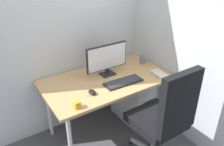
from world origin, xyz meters
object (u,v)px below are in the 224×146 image
filing_cabinet (135,98)px  pen_holder (142,60)px  keyboard (123,82)px  mouse (92,92)px  office_chair (165,116)px  monitor (107,58)px  desk_clamp_accessory (77,105)px  notebook (159,74)px

filing_cabinet → pen_holder: (0.14, 0.06, 0.48)m
keyboard → pen_holder: 0.55m
keyboard → mouse: 0.38m
office_chair → monitor: (-0.12, 0.82, 0.31)m
keyboard → desk_clamp_accessory: bearing=-167.2°
office_chair → mouse: 0.72m
pen_holder → filing_cabinet: bearing=-156.3°
monitor → keyboard: monitor is taller
office_chair → notebook: office_chair is taller
notebook → desk_clamp_accessory: size_ratio=3.16×
mouse → desk_clamp_accessory: (-0.22, -0.13, 0.01)m
monitor → keyboard: bearing=-82.3°
monitor → desk_clamp_accessory: (-0.57, -0.40, -0.16)m
office_chair → filing_cabinet: size_ratio=1.95×
office_chair → monitor: 0.88m
desk_clamp_accessory → filing_cabinet: bearing=19.9°
office_chair → keyboard: 0.57m
monitor → keyboard: 0.33m
mouse → pen_holder: (0.87, 0.28, 0.03)m
monitor → pen_holder: (0.52, 0.00, -0.15)m
pen_holder → notebook: bearing=-96.3°
office_chair → mouse: (-0.46, 0.54, 0.13)m
monitor → pen_holder: size_ratio=2.91×
mouse → monitor: bearing=35.6°
filing_cabinet → pen_holder: pen_holder is taller
monitor → desk_clamp_accessory: monitor is taller
desk_clamp_accessory → office_chair: bearing=-31.3°
monitor → keyboard: size_ratio=1.18×
notebook → filing_cabinet: bearing=117.3°
pen_holder → desk_clamp_accessory: (-1.09, -0.40, -0.01)m
keyboard → filing_cabinet: bearing=31.0°
desk_clamp_accessory → pen_holder: bearing=20.4°
monitor → keyboard: (0.04, -0.26, -0.19)m
pen_holder → notebook: (-0.04, -0.34, -0.03)m
mouse → pen_holder: size_ratio=0.56×
keyboard → notebook: 0.45m
keyboard → mouse: (-0.38, -0.01, 0.01)m
monitor → notebook: 0.62m
mouse → desk_clamp_accessory: 0.26m
pen_holder → notebook: 0.34m
notebook → desk_clamp_accessory: 1.05m
mouse → notebook: 0.83m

